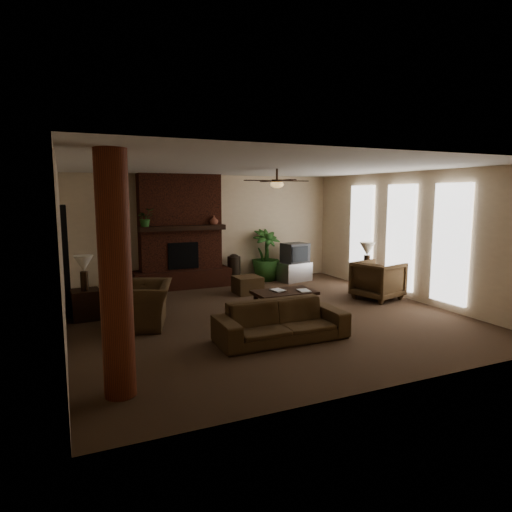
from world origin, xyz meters
name	(u,v)px	position (x,y,z in m)	size (l,w,h in m)	color
room_shell	(265,243)	(0.00, 0.00, 1.40)	(7.00, 7.00, 7.00)	#4B3625
fireplace	(181,241)	(-0.80, 3.22, 1.16)	(2.40, 0.70, 2.80)	#491F13
windows	(400,237)	(3.45, 0.20, 1.35)	(0.08, 3.65, 2.35)	white
log_column	(116,276)	(-2.95, -2.40, 1.40)	(0.36, 0.36, 2.80)	brown
doorway	(66,259)	(-3.44, 1.80, 1.05)	(0.10, 1.00, 2.10)	black
ceiling_fan	(277,183)	(0.40, 0.30, 2.53)	(1.35, 1.35, 0.37)	black
sofa	(281,315)	(-0.36, -1.42, 0.41)	(2.10, 0.61, 0.82)	#4A361F
armchair_left	(141,297)	(-2.27, 0.25, 0.51)	(1.17, 0.76, 1.03)	#4A361F
armchair_right	(378,278)	(2.86, 0.19, 0.46)	(0.90, 0.85, 0.93)	#4A361F
coffee_table	(284,294)	(0.44, 0.02, 0.37)	(1.20, 0.70, 0.43)	black
ottoman	(248,285)	(0.43, 1.87, 0.20)	(0.60, 0.60, 0.40)	#4A361F
tv_stand	(295,272)	(2.16, 2.73, 0.25)	(0.85, 0.50, 0.50)	#B7B7BA
tv	(295,253)	(2.18, 2.74, 0.76)	(0.72, 0.62, 0.52)	#38383B
floor_vase	(234,267)	(0.58, 3.15, 0.43)	(0.34, 0.34, 0.77)	black
floor_plant	(266,266)	(1.50, 3.15, 0.39)	(0.77, 1.38, 0.77)	#2B5823
side_table_left	(86,304)	(-3.15, 1.12, 0.28)	(0.50, 0.50, 0.55)	black
lamp_left	(84,266)	(-3.15, 1.10, 1.00)	(0.39, 0.39, 0.65)	black
side_table_right	(365,282)	(2.95, 0.76, 0.28)	(0.50, 0.50, 0.55)	black
lamp_right	(367,251)	(3.01, 0.78, 1.00)	(0.46, 0.46, 0.65)	black
mantel_plant	(145,220)	(-1.70, 2.91, 1.72)	(0.38, 0.42, 0.33)	#2B5823
mantel_vase	(214,220)	(-0.02, 2.93, 1.67)	(0.22, 0.23, 0.22)	brown
book_a	(273,284)	(0.22, 0.07, 0.57)	(0.22, 0.03, 0.29)	#999999
book_b	(299,284)	(0.68, -0.13, 0.58)	(0.21, 0.02, 0.29)	#999999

